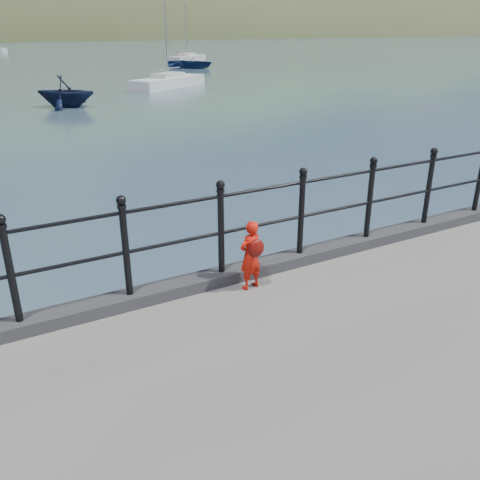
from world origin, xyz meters
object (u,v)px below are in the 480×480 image
child (251,255)px  sailboat_near (168,83)px  sailboat_far (187,59)px  launch_blue (191,63)px  launch_navy (65,91)px  railing (175,230)px

child → sailboat_near: bearing=-121.9°
child → sailboat_far: size_ratio=0.09×
sailboat_near → launch_blue: bearing=28.6°
launch_blue → sailboat_near: sailboat_near is taller
launch_navy → railing: bearing=-150.4°
child → sailboat_near: (10.84, 30.20, -1.12)m
sailboat_near → child: bearing=-142.2°
launch_blue → launch_navy: 27.94m
railing → sailboat_far: bearing=66.4°
railing → launch_blue: (20.47, 45.79, -1.30)m
railing → launch_navy: size_ratio=5.75×
railing → launch_navy: (3.40, 23.67, -0.99)m
railing → launch_navy: bearing=81.8°
launch_blue → sailboat_near: size_ratio=0.56×
railing → child: 0.97m
sailboat_near → railing: bearing=-143.8°
child → launch_blue: child is taller
launch_blue → launch_navy: launch_navy is taller
child → sailboat_far: (23.47, 55.93, -1.11)m
railing → child: bearing=-21.0°
child → launch_navy: (2.56, 23.99, -0.63)m
launch_navy → sailboat_far: 38.18m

